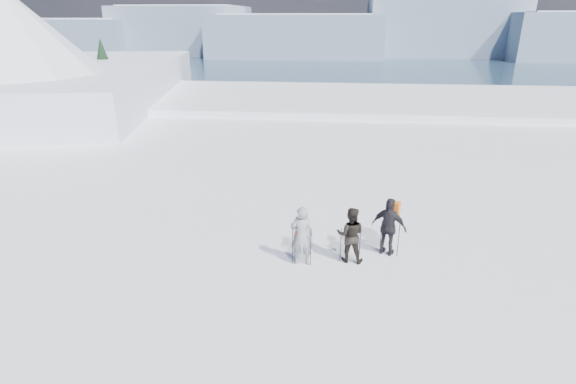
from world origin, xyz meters
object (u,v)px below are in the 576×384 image
(skier_grey, at_px, (302,236))
(skier_pack, at_px, (389,227))
(skis_loose, at_px, (300,227))
(skier_dark, at_px, (350,235))

(skier_grey, height_order, skier_pack, skier_pack)
(skier_grey, height_order, skis_loose, skier_grey)
(skis_loose, bearing_deg, skier_grey, -84.40)
(skier_pack, height_order, skis_loose, skier_pack)
(skis_loose, bearing_deg, skier_pack, -29.51)
(skier_dark, distance_m, skis_loose, 2.88)
(skier_grey, xyz_separation_m, skis_loose, (-0.24, 2.49, -0.92))
(skier_grey, bearing_deg, skier_pack, -166.59)
(skier_grey, bearing_deg, skier_dark, -171.97)
(skier_dark, bearing_deg, skis_loose, -45.98)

